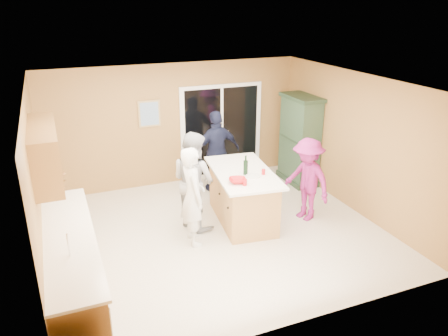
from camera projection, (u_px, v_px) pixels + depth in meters
name	position (u px, v px, depth m)	size (l,w,h in m)	color
floor	(218.00, 232.00, 7.63)	(5.50, 5.50, 0.00)	silver
ceiling	(217.00, 83.00, 6.69)	(5.50, 5.00, 0.10)	white
wall_back	(175.00, 125.00, 9.32)	(5.50, 0.10, 2.60)	tan
wall_front	(297.00, 234.00, 5.00)	(5.50, 0.10, 2.60)	tan
wall_left	(38.00, 188.00, 6.19)	(0.10, 5.00, 2.60)	tan
wall_right	(355.00, 143.00, 8.12)	(0.10, 5.00, 2.60)	tan
left_cabinet_run	(73.00, 274.00, 5.70)	(0.65, 3.05, 1.24)	#BF884A
upper_cabinets	(45.00, 153.00, 5.87)	(0.35, 1.60, 0.75)	#BF884A
sliding_door	(222.00, 131.00, 9.74)	(1.90, 0.07, 2.10)	white
framed_picture	(149.00, 114.00, 8.99)	(0.46, 0.04, 0.56)	tan
kitchen_island	(242.00, 198.00, 7.90)	(1.22, 1.95, 0.97)	#BF884A
green_hutch	(300.00, 141.00, 9.46)	(0.55, 1.05, 1.93)	#223624
woman_white	(193.00, 196.00, 7.05)	(0.61, 0.40, 1.67)	silver
woman_grey	(194.00, 180.00, 7.59)	(0.84, 0.66, 1.73)	#ACACAE
woman_navy	(217.00, 152.00, 9.00)	(1.01, 0.42, 1.73)	#161832
woman_magenta	(307.00, 180.00, 7.86)	(1.00, 0.57, 1.54)	#911F70
serving_bowl	(237.00, 181.00, 7.22)	(0.29, 0.29, 0.07)	red
tulip_vase	(60.00, 182.00, 6.81)	(0.21, 0.14, 0.40)	#A31210
tumbler_near	(263.00, 172.00, 7.55)	(0.07, 0.07, 0.09)	red
tumbler_far	(245.00, 182.00, 7.11)	(0.07, 0.07, 0.10)	red
wine_bottle	(246.00, 167.00, 7.52)	(0.08, 0.08, 0.35)	black
white_plate	(253.00, 176.00, 7.48)	(0.25, 0.25, 0.02)	silver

